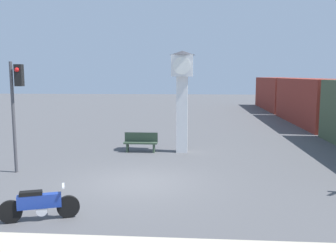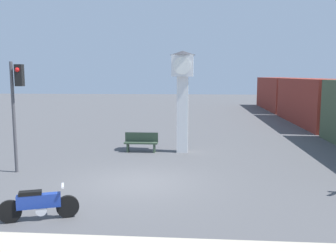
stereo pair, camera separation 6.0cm
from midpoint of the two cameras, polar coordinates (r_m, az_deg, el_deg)
ground_plane at (r=13.06m, az=-4.46°, el=-8.56°), size 120.00×120.00×0.00m
motorcycle at (r=10.22m, az=-18.93°, el=-11.19°), size 1.90×0.80×0.87m
clock_tower at (r=17.70m, az=2.33°, el=6.15°), size 1.19×1.19×4.79m
freight_train at (r=30.47m, az=21.19°, el=3.54°), size 2.80×35.87×3.40m
traffic_light at (r=14.99m, az=-21.99°, el=4.13°), size 0.50×0.35×4.16m
bench at (r=18.03m, az=-4.01°, el=-2.40°), size 1.60×0.44×0.92m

